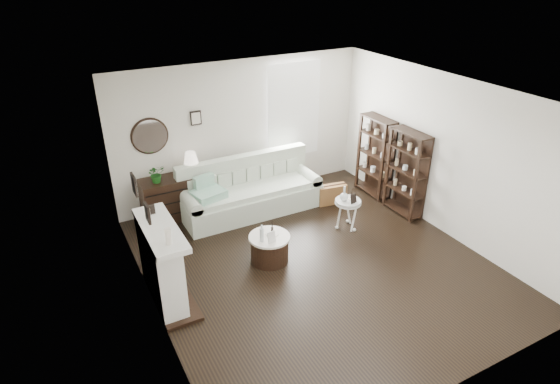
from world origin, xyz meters
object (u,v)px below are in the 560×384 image
dresser (176,197)px  sofa (250,194)px  drum_table (270,248)px  pedestal_table (348,203)px

dresser → sofa: bearing=-16.5°
dresser → drum_table: 2.24m
dresser → drum_table: (0.88, -2.05, -0.17)m
sofa → drum_table: 1.72m
sofa → drum_table: sofa is taller
dresser → pedestal_table: bearing=-35.3°
dresser → drum_table: bearing=-66.7°
sofa → pedestal_table: sofa is taller
sofa → pedestal_table: 1.89m
dresser → drum_table: size_ratio=1.85×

